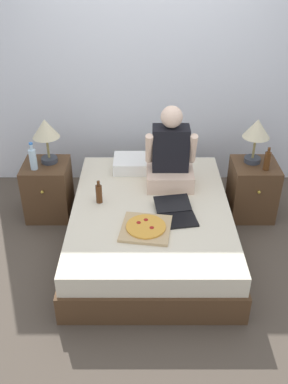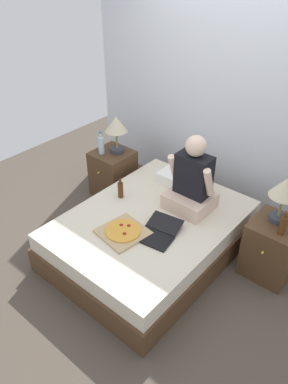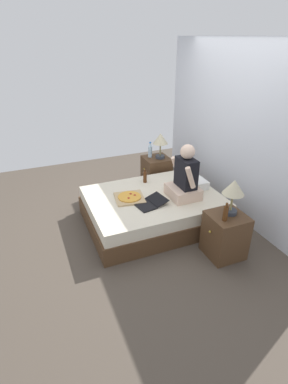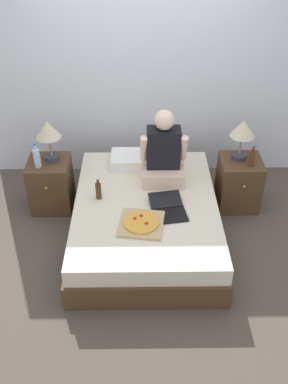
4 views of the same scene
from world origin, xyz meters
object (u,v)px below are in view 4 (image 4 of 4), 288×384
object	(u,v)px
beer_bottle	(252,158)
laptop	(168,210)
lamp_on_left_nightstand	(48,132)
bed	(146,219)
nightstand_left	(51,184)
beer_bottle_on_bed	(98,191)
pizza_box	(141,223)
water_bottle	(37,157)
person_seated	(163,155)
nightstand_right	(239,183)
lamp_on_right_nightstand	(243,131)

from	to	relation	value
beer_bottle	laptop	size ratio (longest dim) A/B	0.50
lamp_on_left_nightstand	laptop	xyz separation A→B (m)	(1.21, -0.73, -0.45)
bed	laptop	bearing A→B (deg)	-37.76
nightstand_left	beer_bottle_on_bed	distance (m)	0.77
laptop	pizza_box	world-z (taller)	laptop
beer_bottle	water_bottle	bearing A→B (deg)	179.74
pizza_box	person_seated	bearing A→B (deg)	72.73
person_seated	pizza_box	size ratio (longest dim) A/B	1.72
laptop	nightstand_right	bearing A→B (deg)	39.62
person_seated	lamp_on_right_nightstand	bearing A→B (deg)	11.98
nightstand_left	laptop	size ratio (longest dim) A/B	1.26
nightstand_right	lamp_on_right_nightstand	world-z (taller)	lamp_on_right_nightstand
bed	water_bottle	distance (m)	1.29
lamp_on_left_nightstand	beer_bottle	world-z (taller)	lamp_on_left_nightstand
nightstand_left	laptop	xyz separation A→B (m)	(1.25, -0.68, 0.17)
beer_bottle_on_bed	water_bottle	bearing A→B (deg)	150.50
beer_bottle	beer_bottle_on_bed	size ratio (longest dim) A/B	1.05
nightstand_left	water_bottle	bearing A→B (deg)	-131.65
lamp_on_left_nightstand	nightstand_right	world-z (taller)	lamp_on_left_nightstand
bed	lamp_on_right_nightstand	size ratio (longest dim) A/B	4.29
bed	pizza_box	distance (m)	0.43
lamp_on_left_nightstand	lamp_on_right_nightstand	size ratio (longest dim) A/B	1.00
nightstand_right	pizza_box	world-z (taller)	nightstand_right
beer_bottle_on_bed	beer_bottle	bearing A→B (deg)	12.83
lamp_on_left_nightstand	laptop	size ratio (longest dim) A/B	0.98
laptop	beer_bottle	bearing A→B (deg)	33.09
bed	nightstand_left	distance (m)	1.16
lamp_on_right_nightstand	beer_bottle	bearing A→B (deg)	-56.31
beer_bottle	pizza_box	xyz separation A→B (m)	(-1.15, -0.77, -0.22)
nightstand_left	pizza_box	bearing A→B (deg)	-41.35
lamp_on_right_nightstand	beer_bottle_on_bed	size ratio (longest dim) A/B	2.05
person_seated	beer_bottle_on_bed	bearing A→B (deg)	-152.84
nightstand_left	lamp_on_right_nightstand	bearing A→B (deg)	1.40
lamp_on_left_nightstand	nightstand_right	xyz separation A→B (m)	(2.03, -0.05, -0.62)
nightstand_left	lamp_on_left_nightstand	size ratio (longest dim) A/B	1.29
person_seated	pizza_box	bearing A→B (deg)	-107.27
water_bottle	nightstand_right	bearing A→B (deg)	2.39
water_bottle	laptop	bearing A→B (deg)	-24.07
water_bottle	pizza_box	distance (m)	1.34
nightstand_left	pizza_box	size ratio (longest dim) A/B	1.28
water_bottle	pizza_box	size ratio (longest dim) A/B	0.61
nightstand_right	laptop	distance (m)	1.09
nightstand_left	pizza_box	world-z (taller)	nightstand_left
nightstand_left	beer_bottle_on_bed	size ratio (longest dim) A/B	2.64
beer_bottle_on_bed	laptop	bearing A→B (deg)	-18.39
person_seated	nightstand_left	bearing A→B (deg)	174.18
lamp_on_right_nightstand	pizza_box	world-z (taller)	lamp_on_right_nightstand
lamp_on_left_nightstand	beer_bottle_on_bed	xyz separation A→B (m)	(0.53, -0.51, -0.38)
nightstand_left	pizza_box	xyz separation A→B (m)	(0.99, -0.87, 0.17)
pizza_box	bed	bearing A→B (deg)	82.32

